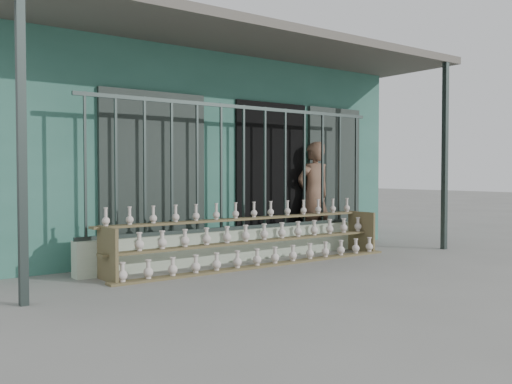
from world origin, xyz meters
TOP-DOWN VIEW (x-y plane):
  - ground at (0.00, 0.00)m, footprint 60.00×60.00m
  - workshop_building at (0.00, 4.23)m, footprint 7.40×6.60m
  - parapet_wall at (0.00, 1.30)m, footprint 5.00×0.20m
  - security_fence at (-0.00, 1.30)m, footprint 5.00×0.04m
  - shelf_rack at (-0.09, 0.88)m, footprint 4.50×0.68m
  - elderly_woman at (1.64, 1.59)m, footprint 0.66×0.45m

SIDE VIEW (x-z plane):
  - ground at x=0.00m, z-range 0.00..0.00m
  - parapet_wall at x=0.00m, z-range 0.00..0.45m
  - shelf_rack at x=-0.09m, z-range -0.06..0.79m
  - elderly_woman at x=1.64m, z-range 0.00..1.78m
  - security_fence at x=0.00m, z-range 0.45..2.25m
  - workshop_building at x=0.00m, z-range 0.02..3.23m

